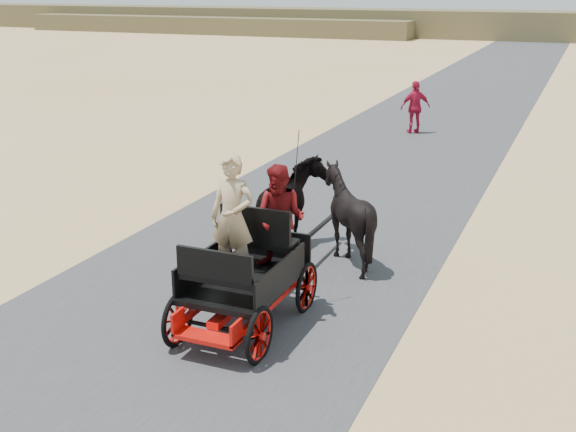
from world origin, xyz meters
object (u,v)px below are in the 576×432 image
at_px(carriage, 245,303).
at_px(pedestrian, 415,107).
at_px(horse_left, 290,209).
at_px(horse_right, 347,216).

height_order(carriage, pedestrian, pedestrian).
distance_m(horse_left, pedestrian, 11.91).
distance_m(carriage, pedestrian, 14.95).
xyz_separation_m(carriage, horse_right, (0.55, 3.00, 0.49)).
bearing_deg(pedestrian, carriage, 59.00).
bearing_deg(carriage, horse_right, 79.61).
height_order(horse_left, pedestrian, pedestrian).
xyz_separation_m(carriage, pedestrian, (-1.02, 14.90, 0.50)).
xyz_separation_m(horse_right, pedestrian, (-1.57, 11.90, 0.01)).
bearing_deg(carriage, horse_left, 100.39).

